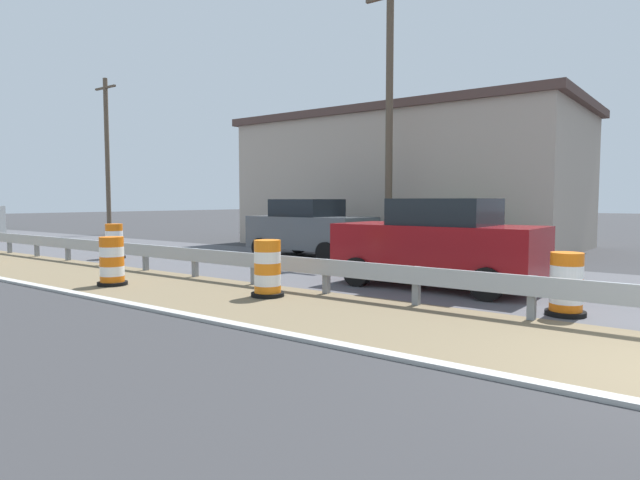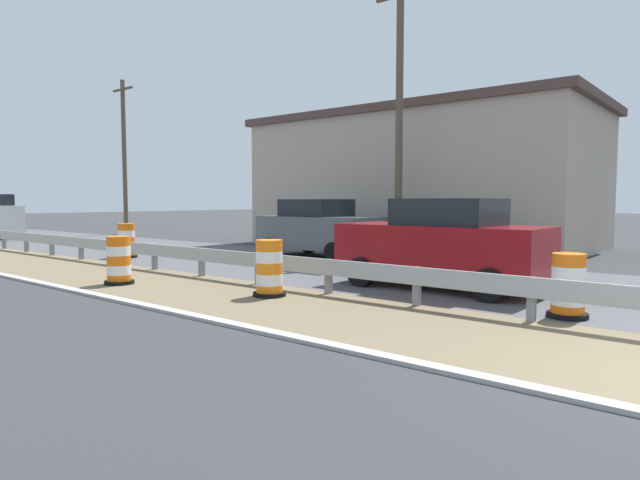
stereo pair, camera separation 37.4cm
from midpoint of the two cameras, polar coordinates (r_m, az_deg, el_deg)
guardrail_median at (r=9.05m, az=22.40°, el=-4.82°), size 0.18×50.21×0.71m
traffic_barrel_nearest at (r=9.66m, az=25.67°, el=-4.66°), size 0.64×0.64×1.04m
traffic_barrel_close at (r=10.67m, az=-4.36°, el=-3.24°), size 0.65×0.65×1.11m
traffic_barrel_mid at (r=12.92m, az=-19.64°, el=-2.25°), size 0.65×0.65×1.08m
traffic_barrel_far at (r=18.80m, az=-19.17°, el=-0.22°), size 0.67×0.67×1.12m
car_trailing_near_lane at (r=17.73m, az=0.56°, el=1.23°), size 2.23×4.19×1.92m
car_trailing_far_lane at (r=11.85m, az=13.62°, el=-0.37°), size 2.03×4.39×1.92m
roadside_shop_near at (r=22.96m, az=11.25°, el=6.19°), size 7.27×13.55×5.39m
utility_pole_near at (r=18.23m, az=8.94°, el=12.82°), size 0.24×1.80×8.94m
utility_pole_mid at (r=31.89m, az=-19.58°, el=8.44°), size 0.24×1.80×8.41m
bush_roadside at (r=16.56m, az=15.25°, el=0.44°), size 2.33×2.33×1.68m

